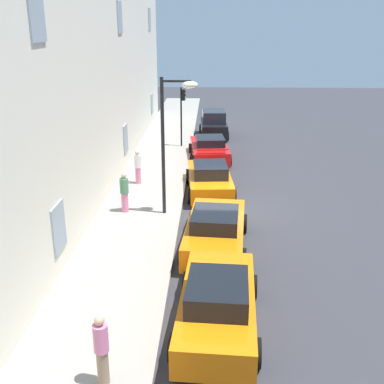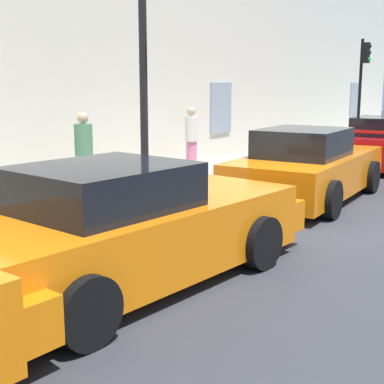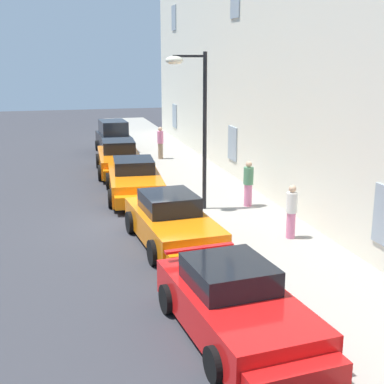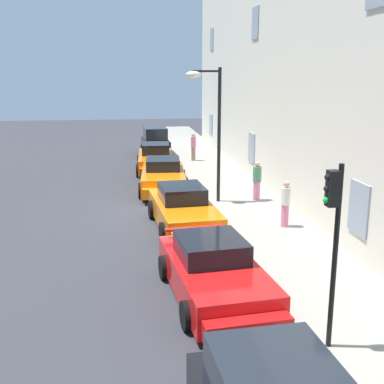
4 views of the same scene
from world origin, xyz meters
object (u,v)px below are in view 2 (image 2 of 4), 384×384
object	(u,v)px
sportscar_yellow_flank	(137,228)
pedestrian_admiring	(191,139)
traffic_light	(363,75)
sportscar_white_middle	(310,168)
pedestrian_strolling	(84,154)

from	to	relation	value
sportscar_yellow_flank	pedestrian_admiring	bearing A→B (deg)	30.37
traffic_light	sportscar_yellow_flank	bearing A→B (deg)	-171.73
sportscar_white_middle	pedestrian_strolling	size ratio (longest dim) A/B	3.05
sportscar_yellow_flank	pedestrian_strolling	size ratio (longest dim) A/B	3.10
pedestrian_admiring	pedestrian_strolling	xyz separation A→B (m)	(-3.61, 0.00, 0.01)
pedestrian_admiring	pedestrian_strolling	world-z (taller)	pedestrian_strolling
traffic_light	pedestrian_strolling	world-z (taller)	traffic_light
sportscar_yellow_flank	pedestrian_strolling	distance (m)	4.57
sportscar_white_middle	pedestrian_admiring	size ratio (longest dim) A/B	3.11
pedestrian_strolling	pedestrian_admiring	bearing A→B (deg)	-0.01
traffic_light	pedestrian_strolling	size ratio (longest dim) A/B	2.19
traffic_light	pedestrian_strolling	xyz separation A→B (m)	(-11.02, 1.70, -1.63)
sportscar_yellow_flank	sportscar_white_middle	xyz separation A→B (m)	(5.70, 0.27, -0.00)
traffic_light	pedestrian_admiring	bearing A→B (deg)	167.08
traffic_light	pedestrian_strolling	distance (m)	11.27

